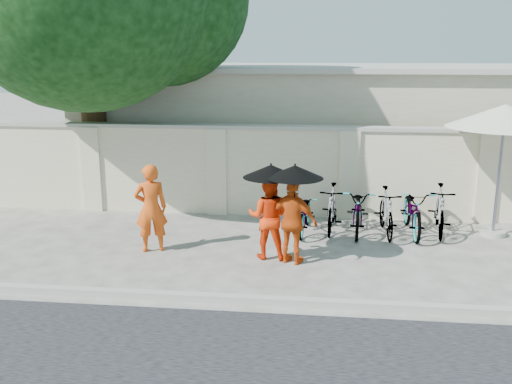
# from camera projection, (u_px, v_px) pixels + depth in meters

# --- Properties ---
(ground) EXTENTS (80.00, 80.00, 0.00)m
(ground) POSITION_uv_depth(u_px,v_px,m) (242.00, 262.00, 10.29)
(ground) COLOR #AEAAA1
(kerb) EXTENTS (40.00, 0.16, 0.12)m
(kerb) POSITION_uv_depth(u_px,v_px,m) (227.00, 299.00, 8.64)
(kerb) COLOR #A2A096
(kerb) RESTS_ON ground
(compound_wall) EXTENTS (20.00, 0.30, 2.00)m
(compound_wall) POSITION_uv_depth(u_px,v_px,m) (304.00, 173.00, 13.03)
(compound_wall) COLOR beige
(compound_wall) RESTS_ON ground
(building_behind) EXTENTS (14.00, 6.00, 3.20)m
(building_behind) POSITION_uv_depth(u_px,v_px,m) (343.00, 126.00, 16.44)
(building_behind) COLOR beige
(building_behind) RESTS_ON ground
(monk_left) EXTENTS (0.72, 0.60, 1.68)m
(monk_left) POSITION_uv_depth(u_px,v_px,m) (151.00, 208.00, 10.71)
(monk_left) COLOR #E34E12
(monk_left) RESTS_ON ground
(monk_center) EXTENTS (0.80, 0.64, 1.57)m
(monk_center) POSITION_uv_depth(u_px,v_px,m) (268.00, 217.00, 10.37)
(monk_center) COLOR red
(monk_center) RESTS_ON ground
(parasol_center) EXTENTS (1.00, 1.00, 0.88)m
(parasol_center) POSITION_uv_depth(u_px,v_px,m) (271.00, 171.00, 10.07)
(parasol_center) COLOR black
(parasol_center) RESTS_ON ground
(monk_right) EXTENTS (0.99, 0.70, 1.55)m
(monk_right) POSITION_uv_depth(u_px,v_px,m) (293.00, 222.00, 10.09)
(monk_right) COLOR #C9480F
(monk_right) RESTS_ON ground
(parasol_right) EXTENTS (0.99, 0.99, 0.93)m
(parasol_right) POSITION_uv_depth(u_px,v_px,m) (295.00, 172.00, 9.79)
(parasol_right) COLOR black
(parasol_right) RESTS_ON ground
(patio_umbrella) EXTENTS (2.93, 2.93, 2.70)m
(patio_umbrella) POSITION_uv_depth(u_px,v_px,m) (505.00, 118.00, 11.22)
(patio_umbrella) COLOR #A2A096
(patio_umbrella) RESTS_ON ground
(bike_0) EXTENTS (0.70, 1.66, 0.85)m
(bike_0) POSITION_uv_depth(u_px,v_px,m) (305.00, 213.00, 11.91)
(bike_0) COLOR slate
(bike_0) RESTS_ON ground
(bike_1) EXTENTS (0.61, 1.68, 0.99)m
(bike_1) POSITION_uv_depth(u_px,v_px,m) (332.00, 208.00, 11.98)
(bike_1) COLOR slate
(bike_1) RESTS_ON ground
(bike_2) EXTENTS (0.77, 1.89, 0.97)m
(bike_2) POSITION_uv_depth(u_px,v_px,m) (359.00, 210.00, 11.91)
(bike_2) COLOR slate
(bike_2) RESTS_ON ground
(bike_3) EXTENTS (0.53, 1.64, 0.98)m
(bike_3) POSITION_uv_depth(u_px,v_px,m) (386.00, 212.00, 11.73)
(bike_3) COLOR slate
(bike_3) RESTS_ON ground
(bike_4) EXTENTS (0.69, 1.89, 0.99)m
(bike_4) POSITION_uv_depth(u_px,v_px,m) (413.00, 211.00, 11.80)
(bike_4) COLOR slate
(bike_4) RESTS_ON ground
(bike_5) EXTENTS (0.69, 1.75, 1.02)m
(bike_5) POSITION_uv_depth(u_px,v_px,m) (440.00, 210.00, 11.79)
(bike_5) COLOR slate
(bike_5) RESTS_ON ground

